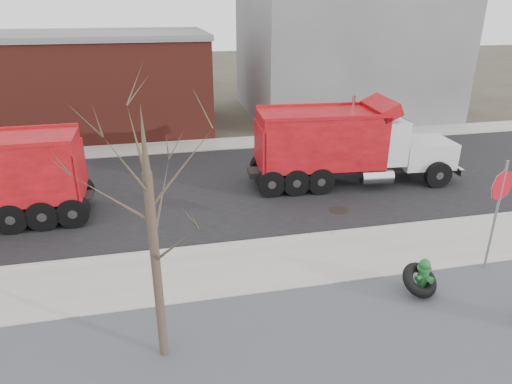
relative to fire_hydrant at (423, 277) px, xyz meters
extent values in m
plane|color=#383328|center=(-3.15, 1.78, -0.43)|extent=(120.00, 120.00, 0.00)
cube|color=slate|center=(-3.15, -1.72, -0.42)|extent=(60.00, 5.00, 0.03)
cube|color=#9E9B93|center=(-3.15, 2.03, -0.40)|extent=(60.00, 2.50, 0.06)
cube|color=#9E9B93|center=(-3.15, 3.33, -0.38)|extent=(60.00, 0.15, 0.11)
cube|color=black|center=(-3.15, 8.08, -0.42)|extent=(60.00, 9.40, 0.02)
cube|color=#9E9B93|center=(-3.15, 13.78, -0.40)|extent=(60.00, 2.00, 0.06)
cube|color=gray|center=(5.85, 19.78, 3.57)|extent=(12.00, 10.00, 8.00)
cube|color=maroon|center=(-13.15, 18.78, 2.07)|extent=(20.00, 8.00, 5.00)
cube|color=gray|center=(-13.15, 18.78, 4.72)|extent=(20.20, 8.20, 0.30)
cylinder|color=#382D23|center=(-6.35, -0.82, 1.57)|extent=(0.18, 0.18, 4.00)
cone|color=#382D23|center=(-6.35, -0.82, 4.17)|extent=(0.14, 0.14, 1.20)
cylinder|color=#26642C|center=(0.00, 0.01, -0.40)|extent=(0.50, 0.50, 0.07)
cylinder|color=#26642C|center=(0.00, 0.01, -0.06)|extent=(0.26, 0.26, 0.68)
cylinder|color=#26642C|center=(0.00, 0.01, 0.25)|extent=(0.34, 0.34, 0.06)
sphere|color=#26642C|center=(0.00, 0.01, 0.36)|extent=(0.27, 0.27, 0.27)
cylinder|color=#26642C|center=(0.00, 0.01, 0.48)|extent=(0.06, 0.06, 0.07)
cylinder|color=#26642C|center=(-0.18, -0.07, 0.05)|extent=(0.17, 0.17, 0.13)
cylinder|color=#26642C|center=(0.18, 0.08, 0.05)|extent=(0.17, 0.17, 0.13)
cylinder|color=#26642C|center=(0.07, -0.17, 0.02)|extent=(0.21, 0.19, 0.17)
torus|color=black|center=(-0.13, -0.06, -0.03)|extent=(1.15, 1.12, 0.77)
cylinder|color=gray|center=(2.28, 0.62, 1.12)|extent=(0.07, 0.07, 3.10)
cylinder|color=red|center=(2.28, 0.62, 2.00)|extent=(0.82, 0.26, 0.84)
cube|color=black|center=(1.16, 7.42, 0.20)|extent=(8.02, 1.41, 0.21)
cube|color=silver|center=(4.25, 7.19, 0.71)|extent=(2.18, 1.97, 1.03)
cube|color=silver|center=(5.32, 7.11, 0.71)|extent=(0.18, 1.63, 0.93)
cube|color=silver|center=(2.36, 7.33, 1.36)|extent=(1.65, 2.25, 1.68)
cube|color=black|center=(3.10, 7.27, 1.83)|extent=(0.19, 1.86, 0.75)
cube|color=red|center=(-0.05, 7.51, 1.45)|extent=(4.82, 2.58, 2.05)
cylinder|color=silver|center=(1.57, 8.28, 1.78)|extent=(0.14, 0.14, 2.24)
cylinder|color=black|center=(4.52, 8.18, 0.10)|extent=(1.04, 0.36, 1.03)
cylinder|color=black|center=(4.37, 6.17, 0.10)|extent=(1.04, 0.36, 1.03)
cylinder|color=black|center=(-1.10, 8.49, 0.10)|extent=(1.04, 0.36, 1.03)
cylinder|color=black|center=(-1.23, 6.70, 0.10)|extent=(1.04, 0.36, 1.03)
cube|color=red|center=(-10.96, 6.56, 1.40)|extent=(4.56, 2.25, 1.99)
cylinder|color=black|center=(-9.86, 5.71, 0.09)|extent=(1.00, 0.29, 0.99)
cylinder|color=black|center=(-9.89, 7.45, 0.09)|extent=(1.00, 0.29, 0.99)
camera|label=1|loc=(-6.11, -8.45, 6.27)|focal=32.00mm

